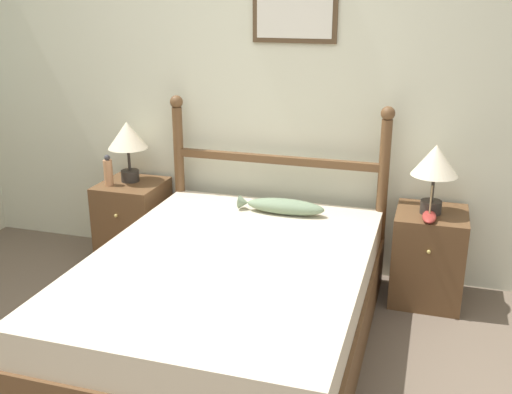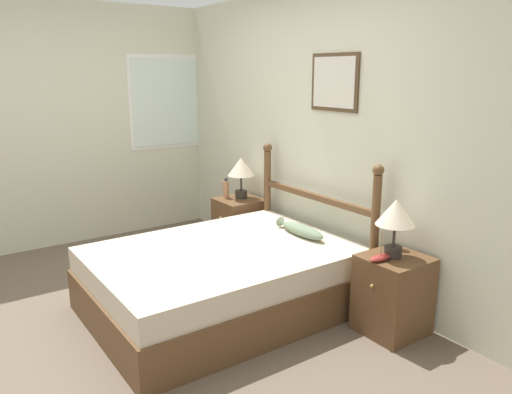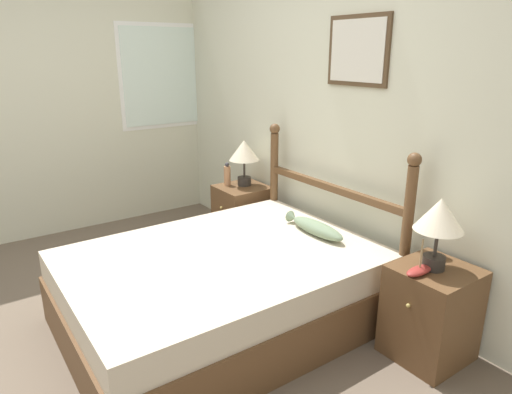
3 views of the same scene
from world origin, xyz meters
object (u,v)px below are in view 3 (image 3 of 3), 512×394
Objects in this scene: bottle at (227,175)px; fish_pillow at (315,228)px; nightstand_left at (243,216)px; table_lamp_left at (244,153)px; bed at (222,288)px; nightstand_right at (431,313)px; model_boat at (419,270)px; table_lamp_right at (439,219)px.

fish_pillow is at bearing -1.16° from bottle.
nightstand_left is 1.37× the size of table_lamp_left.
nightstand_right is at bearing 39.41° from bed.
bottle is 1.23m from fish_pillow.
nightstand_left is 1.04× the size of fish_pillow.
model_boat is at bearing -1.42° from bottle.
nightstand_right is at bearing 83.23° from model_boat.
model_boat reaches higher than nightstand_left.
table_lamp_right is at bearing -125.01° from nightstand_right.
model_boat is (2.01, -0.18, -0.28)m from table_lamp_left.
table_lamp_left reaches higher than nightstand_left.
nightstand_right is 2.69× the size of bottle.
bed is at bearing -39.41° from nightstand_left.
table_lamp_left is at bearing 178.92° from nightstand_right.
table_lamp_left is at bearing 178.40° from table_lamp_right.
fish_pillow reaches higher than nightstand_left.
table_lamp_left is 1.19m from fish_pillow.
bottle is at bearing -178.14° from table_lamp_right.
bed is 3.44× the size of nightstand_right.
bottle is (-1.12, 0.74, 0.42)m from bed.
fish_pillow is (-0.88, -0.09, -0.32)m from table_lamp_right.
bottle is (-2.12, -0.09, 0.38)m from nightstand_right.
nightstand_right is at bearing 2.34° from bottle.
nightstand_left is 2.08m from table_lamp_right.
model_boat reaches higher than bed.
bed is 1.25m from model_boat.
table_lamp_right is at bearing 1.86° from bottle.
nightstand_right is 1.04× the size of fish_pillow.
model_boat is at bearing -91.83° from table_lamp_right.
table_lamp_right reaches higher than model_boat.
model_boat is (2.11, -0.05, -0.07)m from bottle.
fish_pillow is at bearing -7.54° from table_lamp_left.
table_lamp_left is at bearing 139.95° from bed.
fish_pillow reaches higher than bed.
bed is 1.30m from nightstand_right.
nightstand_left reaches higher than bed.
fish_pillow is (0.11, 0.71, 0.30)m from bed.
model_boat is (-0.00, -0.12, -0.28)m from table_lamp_right.
table_lamp_left is 2.02m from table_lamp_right.
table_lamp_left reaches higher than bed.
nightstand_left is at bearing 176.01° from model_boat.
table_lamp_left is at bearing 121.12° from nightstand_left.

